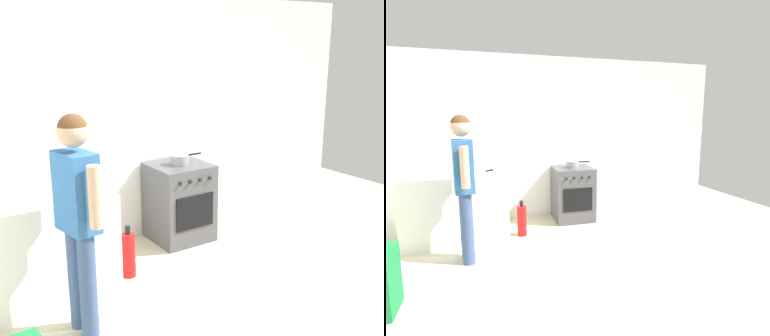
% 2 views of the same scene
% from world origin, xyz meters
% --- Properties ---
extents(ground_plane, '(8.00, 8.00, 0.00)m').
position_xyz_m(ground_plane, '(0.00, 0.00, 0.00)').
color(ground_plane, beige).
extents(back_wall, '(6.00, 0.10, 2.60)m').
position_xyz_m(back_wall, '(0.00, 1.95, 1.30)').
color(back_wall, silver).
rests_on(back_wall, ground).
extents(counter_unit, '(1.30, 0.70, 0.90)m').
position_xyz_m(counter_unit, '(-1.35, 1.20, 0.45)').
color(counter_unit, silver).
rests_on(counter_unit, ground).
extents(oven_left, '(0.61, 0.62, 0.85)m').
position_xyz_m(oven_left, '(0.35, 1.58, 0.43)').
color(oven_left, '#4C4C51').
rests_on(oven_left, ground).
extents(pot, '(0.37, 0.19, 0.11)m').
position_xyz_m(pot, '(0.35, 1.56, 0.90)').
color(pot, gray).
rests_on(pot, oven_left).
extents(knife_paring, '(0.19, 0.13, 0.01)m').
position_xyz_m(knife_paring, '(-0.95, 1.37, 0.91)').
color(knife_paring, silver).
rests_on(knife_paring, counter_unit).
extents(knife_utility, '(0.25, 0.10, 0.01)m').
position_xyz_m(knife_utility, '(-0.88, 1.31, 0.90)').
color(knife_utility, silver).
rests_on(knife_utility, counter_unit).
extents(person, '(0.25, 0.56, 1.66)m').
position_xyz_m(person, '(-1.19, 0.51, 1.00)').
color(person, '#384C7A').
rests_on(person, ground).
extents(fire_extinguisher, '(0.13, 0.13, 0.50)m').
position_xyz_m(fire_extinguisher, '(-0.52, 1.10, 0.22)').
color(fire_extinguisher, red).
rests_on(fire_extinguisher, ground).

